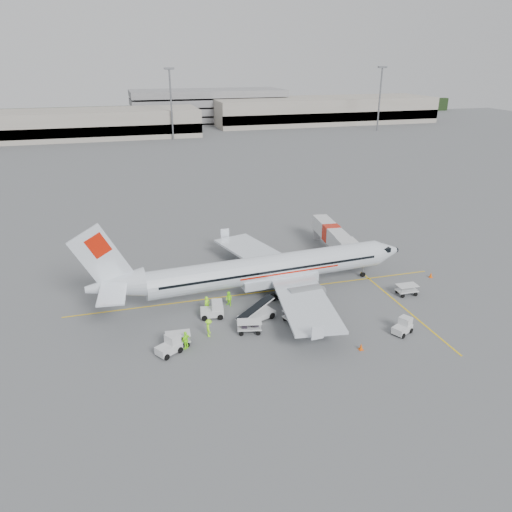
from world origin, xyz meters
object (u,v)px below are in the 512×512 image
object	(u,v)px
aircraft	(269,251)
tug_mid	(212,309)
belt_loader	(257,308)
jet_bridge	(331,239)
tug_fore	(402,326)
tug_aft	(168,345)

from	to	relation	value
aircraft	tug_mid	distance (m)	9.59
tug_mid	belt_loader	bearing A→B (deg)	-14.05
jet_bridge	tug_mid	bearing A→B (deg)	-139.51
tug_fore	tug_aft	distance (m)	22.91
aircraft	belt_loader	distance (m)	7.71
tug_mid	aircraft	bearing A→B (deg)	37.23
tug_mid	tug_aft	xyz separation A→B (m)	(-5.25, -5.74, -0.04)
jet_bridge	tug_fore	xyz separation A→B (m)	(-2.38, -22.69, -1.10)
aircraft	tug_aft	size ratio (longest dim) A/B	16.06
belt_loader	tug_aft	world-z (taller)	belt_loader
belt_loader	tug_mid	size ratio (longest dim) A/B	2.16
jet_bridge	tug_fore	size ratio (longest dim) A/B	6.91
aircraft	tug_aft	bearing A→B (deg)	-146.68
jet_bridge	tug_aft	world-z (taller)	jet_bridge
jet_bridge	belt_loader	bearing A→B (deg)	-129.04
tug_fore	tug_aft	xyz separation A→B (m)	(-22.75, 2.77, 0.08)
tug_aft	tug_mid	bearing A→B (deg)	15.23
tug_aft	jet_bridge	bearing A→B (deg)	6.06
tug_fore	tug_mid	distance (m)	19.46
tug_fore	tug_mid	world-z (taller)	tug_mid
aircraft	tug_mid	bearing A→B (deg)	-155.87
tug_mid	tug_aft	bearing A→B (deg)	-123.39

